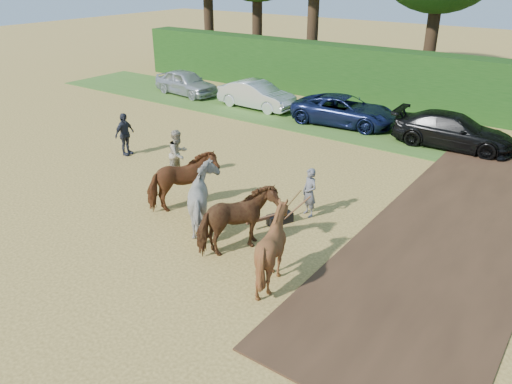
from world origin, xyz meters
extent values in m
plane|color=gold|center=(0.00, 0.00, 0.00)|extent=(120.00, 120.00, 0.00)
cube|color=#472D1C|center=(1.50, 7.00, 0.03)|extent=(4.50, 17.00, 0.05)
cube|color=#38601E|center=(0.00, 14.00, 0.01)|extent=(50.00, 5.00, 0.03)
cube|color=#14380F|center=(0.00, 18.50, 1.50)|extent=(46.00, 1.60, 3.00)
imported|color=beige|center=(-7.94, 4.48, 0.90)|extent=(0.73, 0.91, 1.79)
imported|color=#242630|center=(-11.34, 4.92, 0.87)|extent=(0.54, 1.07, 1.74)
imported|color=brown|center=(-6.02, 2.68, 0.93)|extent=(1.82, 2.41, 1.86)
imported|color=beige|center=(-4.52, 2.14, 0.93)|extent=(2.33, 2.20, 1.86)
imported|color=brown|center=(-3.01, 1.61, 0.93)|extent=(1.82, 2.41, 1.86)
imported|color=brown|center=(-1.51, 1.07, 0.93)|extent=(2.06, 2.16, 1.86)
cube|color=black|center=(-2.97, 3.63, 0.15)|extent=(0.61, 0.85, 0.31)
cube|color=brown|center=(-3.19, 3.14, 0.31)|extent=(0.59, 1.16, 0.09)
cylinder|color=brown|center=(-2.95, 4.15, 0.49)|extent=(0.30, 0.88, 0.65)
cylinder|color=brown|center=(-2.59, 3.99, 0.49)|extent=(0.53, 0.79, 0.65)
imported|color=gray|center=(-2.53, 4.59, 0.78)|extent=(0.67, 0.57, 1.55)
imported|color=#B5B7BC|center=(-16.42, 13.95, 0.72)|extent=(4.40, 2.15, 1.44)
imported|color=silver|center=(-11.22, 13.91, 0.73)|extent=(4.45, 1.68, 1.45)
imported|color=#172048|center=(-6.02, 13.93, 0.70)|extent=(5.24, 2.80, 1.40)
imported|color=black|center=(-0.82, 13.67, 0.72)|extent=(5.06, 2.27, 1.44)
cylinder|color=#382616|center=(-21.00, 21.50, 2.93)|extent=(0.70, 0.70, 5.85)
cylinder|color=#382616|center=(-17.00, 22.00, 2.70)|extent=(0.70, 0.70, 5.40)
cylinder|color=#382616|center=(-12.00, 21.00, 3.26)|extent=(0.70, 0.70, 6.53)
cylinder|color=#382616|center=(-5.00, 22.50, 2.59)|extent=(0.70, 0.70, 5.17)
camera|label=1|loc=(4.23, -7.60, 7.16)|focal=35.00mm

